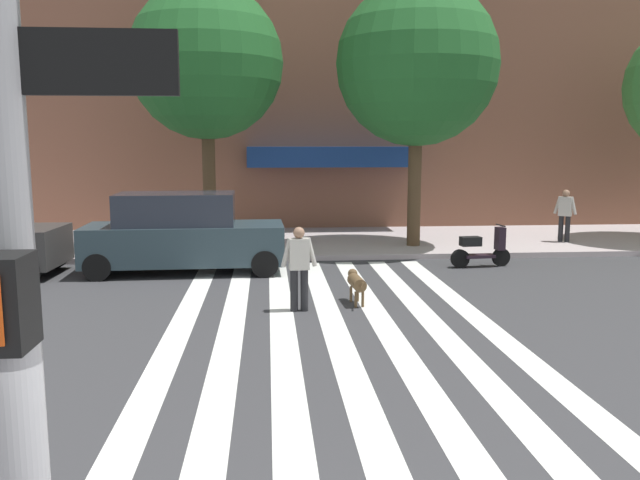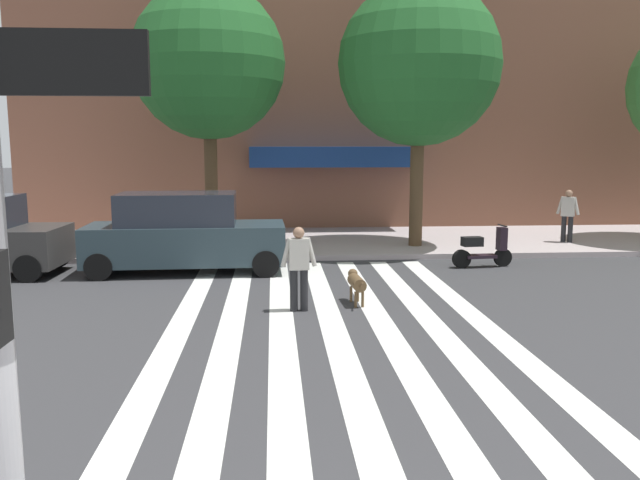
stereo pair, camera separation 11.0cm
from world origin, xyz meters
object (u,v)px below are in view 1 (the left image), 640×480
Objects in this scene: pedestrian_dog_walker at (299,264)px; pedestrian_bystander at (565,213)px; parked_scooter at (481,249)px; street_tree_nearest at (206,63)px; street_tree_middle at (417,65)px; dog_on_leash at (356,282)px; parked_car_behind_first at (183,234)px.

pedestrian_bystander is at bearing 39.79° from pedestrian_dog_walker.
street_tree_nearest reaches higher than parked_scooter.
street_tree_middle is 9.12m from pedestrian_dog_walker.
pedestrian_dog_walker is (-3.81, -6.93, -4.55)m from street_tree_middle.
street_tree_middle reaches higher than pedestrian_bystander.
parked_scooter is 5.86m from street_tree_middle.
pedestrian_bystander is (7.51, 6.76, 0.63)m from dog_on_leash.
street_tree_middle is at bearing -5.30° from street_tree_nearest.
street_tree_nearest is 7.12× the size of dog_on_leash.
dog_on_leash is at bearing -137.99° from pedestrian_bystander.
street_tree_middle reaches higher than parked_scooter.
street_tree_nearest is at bearing 107.26° from pedestrian_dog_walker.
pedestrian_bystander is (3.71, 3.12, 0.60)m from parked_scooter.
pedestrian_dog_walker is (-4.97, -4.11, 0.45)m from parked_scooter.
parked_scooter is at bearing -139.96° from pedestrian_bystander.
parked_car_behind_first is 3.01× the size of pedestrian_bystander.
street_tree_middle is (6.53, 2.90, 4.51)m from parked_car_behind_first.
dog_on_leash is at bearing -63.50° from street_tree_nearest.
street_tree_nearest is (0.39, 3.47, 4.58)m from parked_car_behind_first.
pedestrian_bystander is at bearing 3.59° from street_tree_middle.
pedestrian_dog_walker is (2.33, -7.50, -4.63)m from street_tree_nearest.
dog_on_leash is at bearing -112.20° from street_tree_middle.
pedestrian_dog_walker is 11.30m from pedestrian_bystander.
street_tree_nearest is at bearing 178.63° from pedestrian_bystander.
parked_car_behind_first is 4.57× the size of dog_on_leash.
parked_scooter is at bearing -67.58° from street_tree_middle.
parked_car_behind_first is 3.01× the size of pedestrian_dog_walker.
pedestrian_dog_walker is 1.00× the size of pedestrian_bystander.
pedestrian_bystander is (8.69, 7.23, 0.15)m from pedestrian_dog_walker.
parked_scooter is 1.00× the size of pedestrian_bystander.
parked_car_behind_first is at bearing -164.30° from pedestrian_bystander.
parked_scooter is 1.00× the size of pedestrian_dog_walker.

